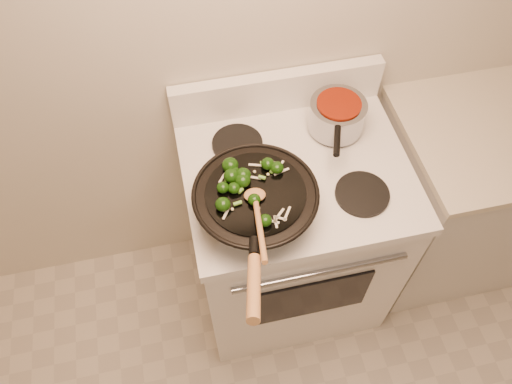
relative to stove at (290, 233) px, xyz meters
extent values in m
plane|color=beige|center=(0.15, 0.33, 0.83)|extent=(3.50, 0.00, 3.50)
cube|color=white|center=(0.00, 0.00, -0.03)|extent=(0.76, 0.64, 0.88)
cube|color=white|center=(0.00, 0.00, 0.43)|extent=(0.78, 0.66, 0.04)
cube|color=white|center=(0.00, 0.30, 0.53)|extent=(0.78, 0.05, 0.16)
cylinder|color=#93959B|center=(0.00, -0.33, 0.31)|extent=(0.60, 0.02, 0.02)
cube|color=black|center=(0.00, -0.33, 0.08)|extent=(0.42, 0.01, 0.28)
cylinder|color=black|center=(-0.18, -0.15, 0.46)|extent=(0.18, 0.18, 0.01)
cylinder|color=black|center=(0.18, -0.15, 0.46)|extent=(0.18, 0.18, 0.01)
cylinder|color=black|center=(-0.18, 0.15, 0.46)|extent=(0.18, 0.18, 0.01)
cylinder|color=black|center=(0.18, 0.15, 0.46)|extent=(0.18, 0.18, 0.01)
cube|color=silver|center=(0.84, 0.03, -0.03)|extent=(0.79, 0.60, 0.88)
torus|color=black|center=(-0.18, -0.15, 0.57)|extent=(0.39, 0.39, 0.01)
cylinder|color=black|center=(-0.18, -0.15, 0.58)|extent=(0.31, 0.31, 0.01)
cylinder|color=black|center=(-0.23, -0.36, 0.64)|extent=(0.04, 0.07, 0.05)
cylinder|color=#B67C48|center=(-0.26, -0.49, 0.67)|extent=(0.08, 0.20, 0.09)
ellipsoid|color=black|center=(-0.27, -0.13, 0.60)|extent=(0.04, 0.04, 0.03)
cylinder|color=#548530|center=(-0.26, -0.13, 0.59)|extent=(0.02, 0.02, 0.01)
ellipsoid|color=black|center=(-0.10, -0.09, 0.60)|extent=(0.04, 0.04, 0.04)
ellipsoid|color=black|center=(-0.24, -0.05, 0.60)|extent=(0.05, 0.05, 0.04)
ellipsoid|color=black|center=(-0.28, -0.19, 0.60)|extent=(0.05, 0.05, 0.04)
cylinder|color=#548530|center=(-0.27, -0.19, 0.59)|extent=(0.02, 0.02, 0.02)
ellipsoid|color=black|center=(-0.21, -0.10, 0.60)|extent=(0.05, 0.05, 0.04)
ellipsoid|color=black|center=(-0.24, -0.09, 0.60)|extent=(0.05, 0.05, 0.04)
ellipsoid|color=black|center=(-0.21, -0.11, 0.60)|extent=(0.05, 0.05, 0.04)
cylinder|color=#548530|center=(-0.20, -0.11, 0.59)|extent=(0.02, 0.02, 0.01)
ellipsoid|color=black|center=(-0.19, -0.19, 0.60)|extent=(0.04, 0.04, 0.03)
ellipsoid|color=black|center=(-0.18, -0.26, 0.60)|extent=(0.04, 0.04, 0.03)
ellipsoid|color=black|center=(-0.23, -0.07, 0.59)|extent=(0.04, 0.04, 0.03)
cylinder|color=#548530|center=(-0.22, -0.07, 0.59)|extent=(0.02, 0.02, 0.02)
ellipsoid|color=black|center=(-0.12, -0.07, 0.60)|extent=(0.04, 0.04, 0.04)
ellipsoid|color=black|center=(-0.24, -0.13, 0.60)|extent=(0.04, 0.04, 0.03)
cube|color=white|center=(-0.27, -0.08, 0.58)|extent=(0.04, 0.04, 0.00)
cube|color=white|center=(-0.17, -0.10, 0.58)|extent=(0.04, 0.02, 0.00)
cube|color=white|center=(-0.19, -0.23, 0.58)|extent=(0.02, 0.05, 0.00)
cube|color=white|center=(-0.09, -0.07, 0.58)|extent=(0.03, 0.04, 0.00)
cube|color=white|center=(-0.11, -0.25, 0.58)|extent=(0.03, 0.05, 0.00)
cube|color=white|center=(-0.16, -0.06, 0.58)|extent=(0.05, 0.02, 0.00)
cube|color=white|center=(-0.15, -0.27, 0.58)|extent=(0.03, 0.02, 0.00)
cube|color=white|center=(-0.15, -0.27, 0.58)|extent=(0.01, 0.04, 0.00)
cube|color=white|center=(-0.28, -0.21, 0.58)|extent=(0.03, 0.04, 0.00)
cube|color=white|center=(-0.13, -0.25, 0.58)|extent=(0.04, 0.04, 0.00)
cube|color=white|center=(-0.09, -0.10, 0.58)|extent=(0.05, 0.02, 0.00)
cube|color=white|center=(-0.13, -0.26, 0.58)|extent=(0.04, 0.03, 0.00)
cube|color=white|center=(-0.08, -0.07, 0.58)|extent=(0.03, 0.03, 0.00)
cylinder|color=#5D9B32|center=(-0.15, -0.11, 0.59)|extent=(0.03, 0.03, 0.02)
cylinder|color=#5D9B32|center=(-0.22, -0.14, 0.59)|extent=(0.02, 0.03, 0.02)
cylinder|color=#5D9B32|center=(-0.24, -0.07, 0.59)|extent=(0.01, 0.02, 0.01)
cylinder|color=#5D9B32|center=(-0.23, -0.14, 0.59)|extent=(0.03, 0.02, 0.02)
cylinder|color=#5D9B32|center=(-0.25, -0.10, 0.59)|extent=(0.03, 0.02, 0.01)
cylinder|color=#5D9B32|center=(-0.11, -0.09, 0.59)|extent=(0.03, 0.03, 0.02)
cylinder|color=#5D9B32|center=(-0.13, -0.06, 0.59)|extent=(0.02, 0.01, 0.01)
cylinder|color=#5D9B32|center=(-0.21, -0.10, 0.59)|extent=(0.03, 0.03, 0.02)
cylinder|color=#5D9B32|center=(-0.24, -0.19, 0.59)|extent=(0.01, 0.03, 0.01)
sphere|color=beige|center=(-0.17, -0.08, 0.58)|extent=(0.01, 0.01, 0.01)
sphere|color=beige|center=(-0.26, -0.20, 0.58)|extent=(0.01, 0.01, 0.01)
sphere|color=beige|center=(-0.13, -0.10, 0.58)|extent=(0.01, 0.01, 0.01)
sphere|color=beige|center=(-0.16, -0.17, 0.58)|extent=(0.01, 0.01, 0.01)
ellipsoid|color=#B67C48|center=(-0.19, -0.17, 0.59)|extent=(0.07, 0.06, 0.02)
cylinder|color=#B67C48|center=(-0.20, -0.30, 0.63)|extent=(0.05, 0.26, 0.10)
cylinder|color=#93959B|center=(0.18, 0.15, 0.52)|extent=(0.20, 0.20, 0.11)
cylinder|color=#6E1505|center=(0.18, 0.15, 0.58)|extent=(0.15, 0.15, 0.01)
cylinder|color=black|center=(0.13, 0.00, 0.57)|extent=(0.06, 0.12, 0.02)
camera|label=1|loc=(-0.36, -0.98, 1.81)|focal=35.00mm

